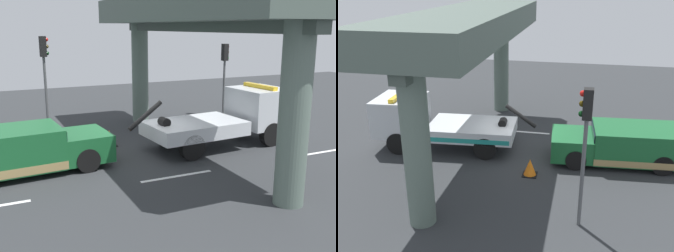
% 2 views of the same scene
% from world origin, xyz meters
% --- Properties ---
extents(ground_plane, '(60.00, 40.00, 0.10)m').
position_xyz_m(ground_plane, '(0.00, 0.00, -0.05)').
color(ground_plane, '#2D3033').
extents(lane_stripe_west, '(2.60, 0.16, 0.01)m').
position_xyz_m(lane_stripe_west, '(-6.00, -2.51, 0.00)').
color(lane_stripe_west, silver).
rests_on(lane_stripe_west, ground).
extents(lane_stripe_mid, '(2.60, 0.16, 0.01)m').
position_xyz_m(lane_stripe_mid, '(0.00, -2.51, 0.00)').
color(lane_stripe_mid, silver).
rests_on(lane_stripe_mid, ground).
extents(lane_stripe_east, '(2.60, 0.16, 0.01)m').
position_xyz_m(lane_stripe_east, '(6.00, -2.51, 0.00)').
color(lane_stripe_east, silver).
rests_on(lane_stripe_east, ground).
extents(tow_truck_white, '(7.32, 2.81, 2.46)m').
position_xyz_m(tow_truck_white, '(3.89, 0.06, 1.20)').
color(tow_truck_white, silver).
rests_on(tow_truck_white, ground).
extents(towed_van_green, '(5.34, 2.54, 1.58)m').
position_xyz_m(towed_van_green, '(-4.51, -0.01, 0.78)').
color(towed_van_green, '#195B2D').
rests_on(towed_van_green, ground).
extents(overpass_structure, '(3.60, 13.55, 6.13)m').
position_xyz_m(overpass_structure, '(1.91, 0.00, 5.21)').
color(overpass_structure, '#596B60').
rests_on(overpass_structure, ground).
extents(traffic_light_near, '(0.39, 0.32, 4.48)m').
position_xyz_m(traffic_light_near, '(-2.98, 4.92, 3.26)').
color(traffic_light_near, '#515456').
rests_on(traffic_light_near, ground).
extents(traffic_cone_orange, '(0.58, 0.58, 0.68)m').
position_xyz_m(traffic_cone_orange, '(-0.98, 1.96, 0.33)').
color(traffic_cone_orange, orange).
rests_on(traffic_cone_orange, ground).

